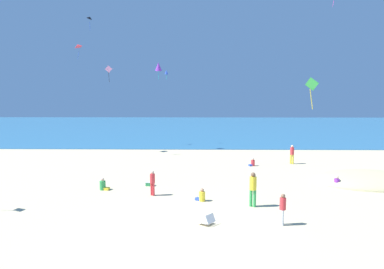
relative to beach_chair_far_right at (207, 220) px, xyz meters
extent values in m
plane|color=#C6B58C|center=(-0.77, 10.32, -0.22)|extent=(120.00, 120.00, 0.00)
cube|color=teal|center=(-0.77, 51.47, -0.19)|extent=(120.00, 60.00, 0.05)
ellipsoid|color=tan|center=(10.89, 7.73, -0.22)|extent=(7.32, 5.12, 1.34)
cube|color=white|center=(-0.09, 0.07, -0.08)|extent=(0.73, 0.74, 0.03)
cube|color=white|center=(0.12, -0.10, 0.10)|extent=(0.49, 0.54, 0.37)
cylinder|color=#B7B7BC|center=(-0.38, -0.04, -0.15)|extent=(0.02, 0.02, 0.14)
cylinder|color=#B7B7BC|center=(-0.03, 0.38, -0.15)|extent=(0.02, 0.02, 0.14)
cube|color=#339956|center=(-3.47, 6.52, -0.11)|extent=(0.46, 0.32, 0.21)
cube|color=white|center=(-3.47, 6.52, 0.02)|extent=(0.48, 0.33, 0.04)
cylinder|color=yellow|center=(7.52, 13.76, 0.18)|extent=(0.14, 0.14, 0.79)
cylinder|color=yellow|center=(7.37, 13.86, 0.18)|extent=(0.14, 0.14, 0.79)
cylinder|color=red|center=(7.44, 13.81, 0.87)|extent=(0.44, 0.44, 0.59)
sphere|color=beige|center=(7.44, 13.81, 1.27)|extent=(0.22, 0.22, 0.22)
cylinder|color=red|center=(-2.92, 4.36, 0.14)|extent=(0.12, 0.12, 0.71)
cylinder|color=red|center=(-3.05, 4.46, 0.14)|extent=(0.12, 0.12, 0.71)
cylinder|color=red|center=(-2.98, 4.41, 0.76)|extent=(0.40, 0.40, 0.53)
sphere|color=beige|center=(-2.98, 4.41, 1.11)|extent=(0.20, 0.20, 0.20)
cylinder|color=yellow|center=(-0.19, 3.43, 0.03)|extent=(0.45, 0.45, 0.50)
sphere|color=#A87A5B|center=(-0.19, 3.43, 0.37)|extent=(0.20, 0.20, 0.20)
cube|color=blue|center=(-0.37, 3.53, -0.15)|extent=(0.44, 0.40, 0.15)
cylinder|color=green|center=(2.45, 2.48, 0.22)|extent=(0.15, 0.15, 0.88)
cylinder|color=green|center=(2.28, 2.59, 0.22)|extent=(0.15, 0.15, 0.88)
cylinder|color=yellow|center=(2.36, 2.54, 0.99)|extent=(0.48, 0.48, 0.66)
sphere|color=brown|center=(2.36, 2.54, 1.43)|extent=(0.24, 0.24, 0.24)
cylinder|color=green|center=(-6.14, 5.53, 0.05)|extent=(0.41, 0.41, 0.54)
sphere|color=beige|center=(-6.14, 5.53, 0.42)|extent=(0.22, 0.22, 0.22)
cube|color=yellow|center=(-5.93, 5.49, -0.14)|extent=(0.44, 0.34, 0.16)
cylinder|color=purple|center=(8.22, 6.54, 0.03)|extent=(0.41, 0.41, 0.50)
sphere|color=beige|center=(8.22, 6.54, 0.37)|extent=(0.20, 0.20, 0.20)
cube|color=black|center=(8.29, 6.36, -0.15)|extent=(0.36, 0.42, 0.14)
cylinder|color=red|center=(4.05, 12.93, 0.02)|extent=(0.41, 0.41, 0.47)
sphere|color=beige|center=(4.05, 12.93, 0.34)|extent=(0.19, 0.19, 0.19)
cube|color=blue|center=(3.87, 12.86, -0.15)|extent=(0.41, 0.36, 0.14)
cylinder|color=white|center=(3.23, -0.01, 0.13)|extent=(0.12, 0.12, 0.69)
cylinder|color=white|center=(3.27, 0.13, 0.13)|extent=(0.12, 0.12, 0.69)
cylinder|color=red|center=(3.25, 0.06, 0.73)|extent=(0.34, 0.34, 0.52)
sphere|color=#846047|center=(3.25, 0.06, 1.07)|extent=(0.19, 0.19, 0.19)
cube|color=green|center=(4.71, 1.30, 5.90)|extent=(0.50, 0.45, 0.60)
cylinder|color=yellow|center=(4.71, 1.30, 5.21)|extent=(0.21, 0.13, 0.91)
cube|color=pink|center=(-8.76, 17.54, 7.96)|extent=(0.65, 0.27, 0.66)
cylinder|color=black|center=(-8.76, 17.54, 7.22)|extent=(0.16, 0.18, 0.99)
cone|color=blue|center=(-4.10, 25.39, 8.27)|extent=(0.52, 0.60, 0.55)
cylinder|color=#1EADAD|center=(-4.10, 25.39, 7.77)|extent=(0.05, 0.09, 0.63)
cylinder|color=#DB3DA8|center=(12.90, 20.47, 14.70)|extent=(0.22, 0.11, 0.97)
cone|color=purple|center=(-4.51, 20.98, 8.51)|extent=(0.75, 0.93, 0.97)
cylinder|color=#1EADAD|center=(-4.51, 20.98, 7.67)|extent=(0.04, 0.14, 0.99)
pyramid|color=red|center=(-12.12, 19.02, 10.32)|extent=(0.60, 0.78, 0.42)
cylinder|color=blue|center=(-12.08, 19.02, 9.41)|extent=(0.19, 0.03, 0.79)
pyramid|color=black|center=(-12.25, 23.58, 14.00)|extent=(0.72, 0.80, 0.44)
cylinder|color=blue|center=(-12.31, 23.61, 13.12)|extent=(0.08, 0.06, 0.90)
camera|label=1|loc=(-0.42, -14.12, 5.26)|focal=31.53mm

